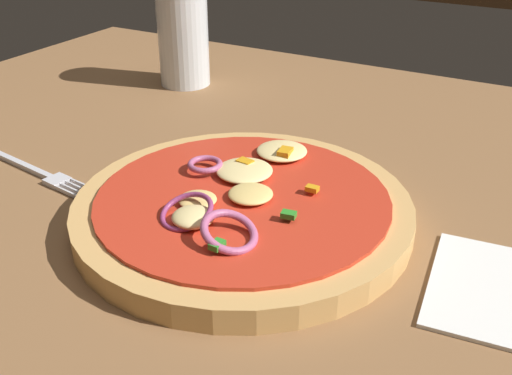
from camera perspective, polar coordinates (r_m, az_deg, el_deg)
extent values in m
cube|color=brown|center=(0.48, 1.22, -5.57)|extent=(1.11, 0.91, 0.03)
cylinder|color=tan|center=(0.48, -1.17, -2.08)|extent=(0.27, 0.27, 0.02)
cylinder|color=red|center=(0.47, -1.18, -0.89)|extent=(0.23, 0.23, 0.00)
ellipsoid|color=#F4DB8E|center=(0.54, 2.50, 3.54)|extent=(0.05, 0.05, 0.01)
ellipsoid|color=#F4DB8E|center=(0.50, -1.11, 1.65)|extent=(0.05, 0.05, 0.01)
ellipsoid|color=#EFCC72|center=(0.46, -0.61, -0.69)|extent=(0.04, 0.04, 0.01)
ellipsoid|color=#F4DB8E|center=(0.43, -6.06, -2.83)|extent=(0.03, 0.03, 0.01)
ellipsoid|color=#EFCC72|center=(0.46, -5.64, -1.16)|extent=(0.03, 0.03, 0.01)
torus|color=#B25984|center=(0.51, -4.92, 2.22)|extent=(0.04, 0.04, 0.01)
torus|color=#93386B|center=(0.44, -6.69, -2.31)|extent=(0.05, 0.05, 0.02)
torus|color=#B25984|center=(0.41, -3.06, -4.12)|extent=(0.05, 0.05, 0.02)
cube|color=#2D8C28|center=(0.43, 3.15, -2.62)|extent=(0.01, 0.01, 0.00)
cube|color=orange|center=(0.51, -1.06, 2.38)|extent=(0.01, 0.01, 0.01)
cube|color=orange|center=(0.52, 2.81, 3.38)|extent=(0.01, 0.02, 0.01)
cube|color=#2D8C28|center=(0.40, -3.17, -5.72)|extent=(0.01, 0.01, 0.00)
cube|color=orange|center=(0.47, 5.42, -0.10)|extent=(0.01, 0.01, 0.00)
cube|color=silver|center=(0.61, -21.87, 2.17)|extent=(0.10, 0.02, 0.01)
cube|color=silver|center=(0.56, -18.56, 0.61)|extent=(0.02, 0.02, 0.01)
cube|color=silver|center=(0.54, -17.58, -0.53)|extent=(0.04, 0.01, 0.00)
cube|color=silver|center=(0.54, -17.11, -0.30)|extent=(0.04, 0.01, 0.00)
cube|color=silver|center=(0.54, -16.65, -0.08)|extent=(0.04, 0.01, 0.00)
cube|color=silver|center=(0.55, -16.19, 0.15)|extent=(0.04, 0.01, 0.00)
cylinder|color=silver|center=(0.78, -7.04, 14.58)|extent=(0.06, 0.06, 0.13)
cylinder|color=#9E510F|center=(0.79, -6.94, 12.96)|extent=(0.06, 0.06, 0.09)
cylinder|color=white|center=(0.77, -7.16, 16.44)|extent=(0.06, 0.06, 0.01)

